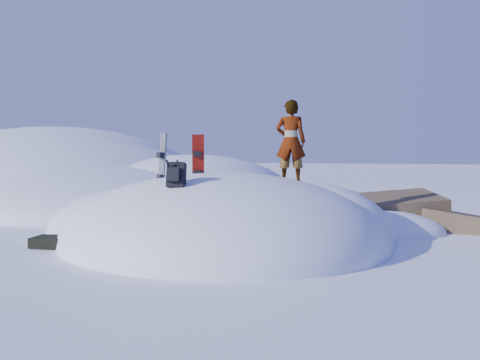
% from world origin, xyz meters
% --- Properties ---
extents(ground, '(120.00, 120.00, 0.00)m').
position_xyz_m(ground, '(0.00, 0.00, 0.00)').
color(ground, white).
rests_on(ground, ground).
extents(snow_mound, '(8.00, 6.00, 3.00)m').
position_xyz_m(snow_mound, '(-0.17, 0.24, 0.00)').
color(snow_mound, white).
rests_on(snow_mound, ground).
extents(snow_ridge, '(21.50, 18.50, 6.40)m').
position_xyz_m(snow_ridge, '(-10.43, 9.85, 0.00)').
color(snow_ridge, white).
rests_on(snow_ridge, ground).
extents(rock_outcrop, '(4.68, 4.41, 1.68)m').
position_xyz_m(rock_outcrop, '(3.72, 3.01, 0.01)').
color(rock_outcrop, brown).
rests_on(rock_outcrop, ground).
extents(snowboard_red, '(0.26, 0.19, 1.35)m').
position_xyz_m(snowboard_red, '(-0.50, -0.13, 1.64)').
color(snowboard_red, red).
rests_on(snowboard_red, snow_mound).
extents(snowboard_dark, '(0.30, 0.31, 1.54)m').
position_xyz_m(snowboard_dark, '(-1.22, -0.39, 1.57)').
color(snowboard_dark, black).
rests_on(snowboard_dark, snow_mound).
extents(backpack, '(0.38, 0.42, 0.54)m').
position_xyz_m(backpack, '(-0.46, -1.41, 1.51)').
color(backpack, black).
rests_on(backpack, snow_mound).
extents(gear_pile, '(0.98, 0.74, 0.26)m').
position_xyz_m(gear_pile, '(-3.12, -1.35, 0.13)').
color(gear_pile, black).
rests_on(gear_pile, ground).
extents(person, '(0.68, 0.47, 1.80)m').
position_xyz_m(person, '(1.33, 0.77, 2.15)').
color(person, slate).
rests_on(person, snow_mound).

